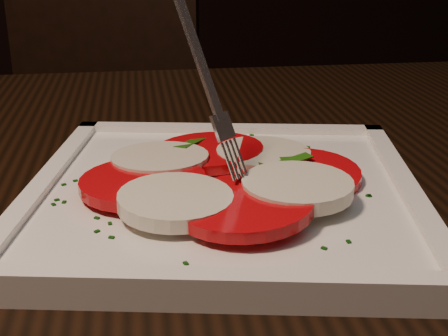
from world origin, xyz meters
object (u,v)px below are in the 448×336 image
Objects in this scene: chair at (96,133)px; fork at (194,70)px; table at (266,258)px; plate at (224,196)px.

chair reaches higher than fork.
table is 0.15m from plate.
chair is (-0.12, 0.81, -0.12)m from table.
fork is at bearing -136.34° from table.
fork reaches higher than table.
chair is 6.60× the size of fork.
plate is (0.06, -0.89, 0.22)m from chair.
table is 1.38× the size of chair.
chair is 3.25× the size of plate.
fork is (-0.02, 0.00, 0.10)m from plate.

